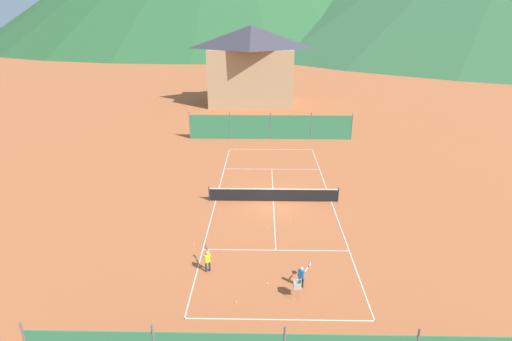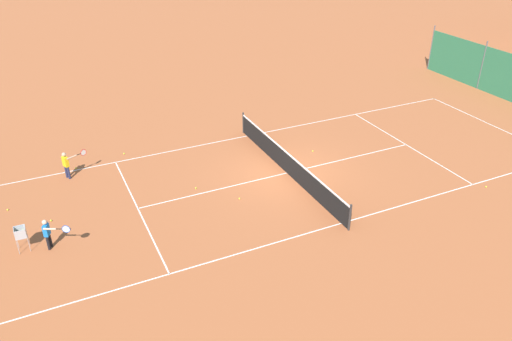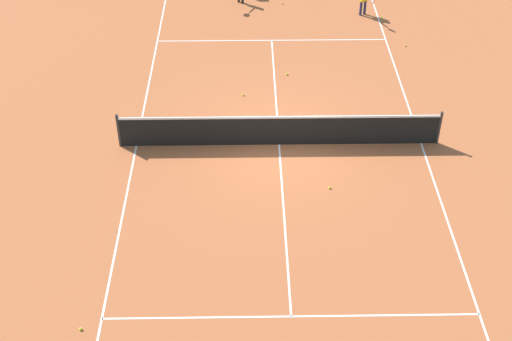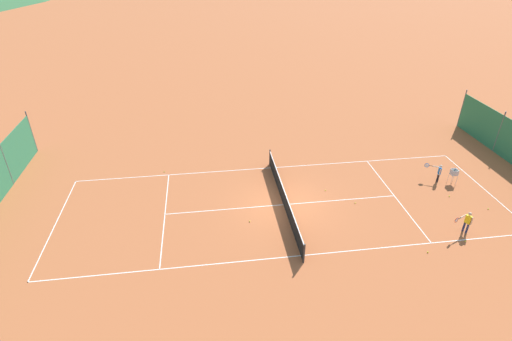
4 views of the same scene
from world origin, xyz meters
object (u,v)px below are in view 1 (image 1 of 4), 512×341
at_px(tennis_ball_far_corner, 324,168).
at_px(tennis_ball_mid_court, 196,266).
at_px(ball_hopper, 297,286).
at_px(alpine_chalet, 251,64).
at_px(tennis_ball_alley_left, 256,189).
at_px(tennis_ball_alley_right, 193,244).
at_px(tennis_ball_service_box, 290,219).
at_px(player_near_baseline, 302,275).
at_px(tennis_net, 273,195).
at_px(tennis_ball_by_net_left, 268,228).
at_px(tennis_ball_by_net_right, 267,283).
at_px(player_near_service, 207,259).
at_px(tennis_ball_near_corner, 236,302).

height_order(tennis_ball_far_corner, tennis_ball_mid_court, same).
xyz_separation_m(ball_hopper, alpine_chalet, (-3.50, 45.14, 5.17)).
height_order(tennis_ball_alley_left, alpine_chalet, alpine_chalet).
relative_size(tennis_ball_alley_right, tennis_ball_service_box, 1.00).
bearing_deg(tennis_ball_far_corner, player_near_baseline, -101.62).
bearing_deg(tennis_net, tennis_ball_alley_left, 121.84).
distance_m(tennis_ball_alley_right, ball_hopper, 7.21).
height_order(tennis_ball_mid_court, tennis_ball_service_box, same).
bearing_deg(tennis_net, tennis_ball_mid_court, -117.68).
bearing_deg(tennis_ball_alley_right, tennis_ball_far_corner, 53.79).
distance_m(tennis_ball_mid_court, tennis_ball_by_net_left, 5.61).
height_order(player_near_baseline, alpine_chalet, alpine_chalet).
bearing_deg(ball_hopper, tennis_ball_service_box, 88.76).
bearing_deg(tennis_ball_alley_left, alpine_chalet, 92.39).
relative_size(tennis_ball_far_corner, ball_hopper, 0.07).
bearing_deg(tennis_ball_alley_left, tennis_ball_service_box, -63.90).
bearing_deg(tennis_ball_alley_left, tennis_net, -58.16).
bearing_deg(tennis_ball_service_box, ball_hopper, -91.24).
height_order(player_near_baseline, tennis_ball_service_box, player_near_baseline).
bearing_deg(tennis_ball_alley_left, ball_hopper, -80.25).
xyz_separation_m(tennis_ball_far_corner, tennis_ball_alley_right, (-9.21, -12.58, 0.00)).
relative_size(player_near_baseline, alpine_chalet, 0.09).
distance_m(tennis_ball_service_box, tennis_ball_by_net_left, 1.94).
xyz_separation_m(tennis_ball_mid_court, tennis_ball_alley_right, (-0.48, 2.18, 0.00)).
height_order(tennis_ball_alley_left, tennis_ball_by_net_right, same).
bearing_deg(tennis_ball_alley_right, player_near_baseline, -32.14).
xyz_separation_m(tennis_ball_alley_left, ball_hopper, (2.14, -12.43, 0.62)).
height_order(player_near_service, tennis_ball_by_net_left, player_near_service).
bearing_deg(tennis_ball_far_corner, tennis_ball_alley_left, -140.95).
bearing_deg(tennis_ball_near_corner, player_near_service, 123.16).
distance_m(tennis_ball_alley_right, tennis_ball_service_box, 6.59).
bearing_deg(tennis_ball_mid_court, tennis_ball_by_net_left, 47.33).
bearing_deg(player_near_service, alpine_chalet, 88.78).
bearing_deg(tennis_ball_near_corner, tennis_ball_mid_court, 129.35).
distance_m(tennis_ball_alley_right, tennis_ball_by_net_right, 5.50).
height_order(player_near_baseline, tennis_ball_alley_right, player_near_baseline).
height_order(tennis_ball_mid_court, tennis_ball_by_net_left, same).
bearing_deg(tennis_ball_alley_left, tennis_ball_by_net_right, -86.29).
bearing_deg(tennis_ball_by_net_right, tennis_ball_by_net_left, 89.08).
bearing_deg(tennis_ball_alley_left, tennis_ball_far_corner, 39.05).
relative_size(player_near_baseline, tennis_ball_alley_left, 17.05).
relative_size(player_near_service, tennis_ball_service_box, 18.01).
distance_m(tennis_ball_far_corner, tennis_ball_by_net_left, 11.72).
relative_size(tennis_ball_by_net_left, alpine_chalet, 0.01).
height_order(player_near_service, tennis_ball_service_box, player_near_service).
bearing_deg(tennis_ball_mid_court, tennis_ball_by_net_right, -20.39).
bearing_deg(tennis_ball_alley_right, tennis_ball_by_net_left, 24.42).
height_order(tennis_net, tennis_ball_near_corner, tennis_net).
distance_m(player_near_service, tennis_ball_service_box, 7.37).
relative_size(tennis_ball_alley_left, alpine_chalet, 0.01).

